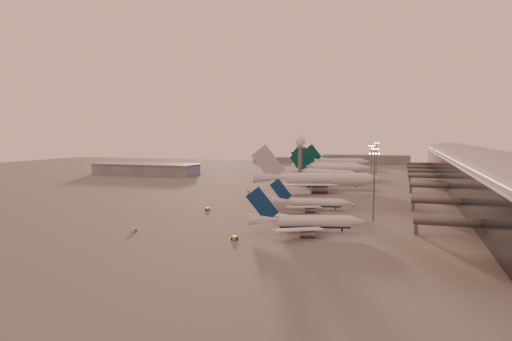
% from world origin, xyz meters
% --- Properties ---
extents(ground, '(700.00, 700.00, 0.00)m').
position_xyz_m(ground, '(0.00, 0.00, 0.00)').
color(ground, '#514F4F').
rests_on(ground, ground).
extents(taxiway_markings, '(180.00, 185.25, 0.02)m').
position_xyz_m(taxiway_markings, '(30.00, 56.00, 0.01)').
color(taxiway_markings, gold).
rests_on(taxiway_markings, ground).
extents(terminal, '(57.00, 362.00, 23.04)m').
position_xyz_m(terminal, '(107.88, 110.09, 10.52)').
color(terminal, black).
rests_on(terminal, ground).
extents(hangar, '(82.00, 27.00, 8.50)m').
position_xyz_m(hangar, '(-120.00, 140.00, 4.32)').
color(hangar, slate).
rests_on(hangar, ground).
extents(radar_tower, '(6.40, 6.40, 31.10)m').
position_xyz_m(radar_tower, '(5.00, 120.00, 20.95)').
color(radar_tower, '#5A5D61').
rests_on(radar_tower, ground).
extents(mast_a, '(3.60, 0.56, 25.00)m').
position_xyz_m(mast_a, '(58.00, 0.00, 13.74)').
color(mast_a, '#5A5D61').
rests_on(mast_a, ground).
extents(mast_b, '(3.60, 0.56, 25.00)m').
position_xyz_m(mast_b, '(55.00, 55.00, 13.74)').
color(mast_b, '#5A5D61').
rests_on(mast_b, ground).
extents(mast_c, '(3.60, 0.56, 25.00)m').
position_xyz_m(mast_c, '(50.00, 110.00, 13.74)').
color(mast_c, '#5A5D61').
rests_on(mast_c, ground).
extents(mast_d, '(3.60, 0.56, 25.00)m').
position_xyz_m(mast_d, '(48.00, 200.00, 13.74)').
color(mast_d, '#5A5D61').
rests_on(mast_d, ground).
extents(distant_horizon, '(165.00, 37.50, 9.00)m').
position_xyz_m(distant_horizon, '(2.62, 325.14, 3.89)').
color(distant_horizon, slate).
rests_on(distant_horizon, ground).
extents(narrowbody_near, '(36.60, 28.82, 14.62)m').
position_xyz_m(narrowbody_near, '(39.23, -26.17, 2.96)').
color(narrowbody_near, silver).
rests_on(narrowbody_near, ground).
extents(narrowbody_mid, '(32.78, 25.94, 12.91)m').
position_xyz_m(narrowbody_mid, '(32.27, 16.47, 2.61)').
color(narrowbody_mid, silver).
rests_on(narrowbody_mid, ground).
extents(widebody_white, '(70.24, 55.49, 25.40)m').
position_xyz_m(widebody_white, '(23.00, 83.72, 4.40)').
color(widebody_white, silver).
rests_on(widebody_white, ground).
extents(greentail_a, '(50.74, 40.33, 19.09)m').
position_xyz_m(greentail_a, '(16.41, 142.41, 3.37)').
color(greentail_a, silver).
rests_on(greentail_a, ground).
extents(greentail_b, '(59.31, 47.39, 21.84)m').
position_xyz_m(greentail_b, '(16.09, 179.52, 3.86)').
color(greentail_b, silver).
rests_on(greentail_b, ground).
extents(greentail_c, '(55.30, 44.53, 20.08)m').
position_xyz_m(greentail_c, '(9.91, 216.40, 3.55)').
color(greentail_c, silver).
rests_on(greentail_c, ground).
extents(greentail_d, '(59.51, 47.73, 21.70)m').
position_xyz_m(greentail_d, '(8.94, 265.91, 3.83)').
color(greentail_d, silver).
rests_on(greentail_d, ground).
extents(gsv_truck_a, '(6.21, 2.49, 2.48)m').
position_xyz_m(gsv_truck_a, '(-12.53, -41.91, 1.27)').
color(gsv_truck_a, silver).
rests_on(gsv_truck_a, ground).
extents(gsv_tug_near, '(2.78, 4.18, 1.13)m').
position_xyz_m(gsv_tug_near, '(21.25, -42.65, 0.58)').
color(gsv_tug_near, gold).
rests_on(gsv_tug_near, ground).
extents(gsv_catering_a, '(4.92, 2.38, 4.03)m').
position_xyz_m(gsv_catering_a, '(48.25, -9.56, 2.01)').
color(gsv_catering_a, gold).
rests_on(gsv_catering_a, ground).
extents(gsv_tug_mid, '(4.18, 4.56, 1.12)m').
position_xyz_m(gsv_tug_mid, '(-7.15, 2.15, 0.58)').
color(gsv_tug_mid, gold).
rests_on(gsv_tug_mid, ground).
extents(gsv_truck_b, '(5.83, 2.36, 2.32)m').
position_xyz_m(gsv_truck_b, '(47.90, 31.75, 1.18)').
color(gsv_truck_b, silver).
rests_on(gsv_truck_b, ground).
extents(gsv_truck_c, '(4.72, 5.09, 2.07)m').
position_xyz_m(gsv_truck_c, '(-10.65, 64.23, 1.06)').
color(gsv_truck_c, gold).
rests_on(gsv_truck_c, ground).
extents(gsv_catering_b, '(5.25, 3.17, 4.02)m').
position_xyz_m(gsv_catering_b, '(51.39, 74.16, 2.01)').
color(gsv_catering_b, silver).
rests_on(gsv_catering_b, ground).
extents(gsv_tug_far, '(2.80, 3.79, 0.97)m').
position_xyz_m(gsv_tug_far, '(6.22, 109.68, 0.50)').
color(gsv_tug_far, silver).
rests_on(gsv_tug_far, ground).
extents(gsv_truck_d, '(3.21, 5.48, 2.09)m').
position_xyz_m(gsv_truck_d, '(-9.88, 128.49, 1.07)').
color(gsv_truck_d, silver).
rests_on(gsv_truck_d, ground).
extents(gsv_tug_hangar, '(4.14, 3.67, 1.02)m').
position_xyz_m(gsv_tug_hangar, '(40.52, 153.10, 0.52)').
color(gsv_tug_hangar, silver).
rests_on(gsv_tug_hangar, ground).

